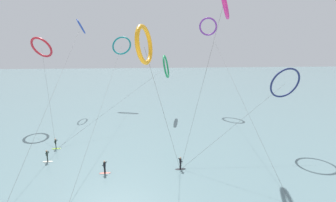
# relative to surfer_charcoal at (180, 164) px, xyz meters

# --- Properties ---
(sea_water) EXTENTS (400.00, 200.00, 0.08)m
(sea_water) POSITION_rel_surfer_charcoal_xyz_m (-1.00, 90.05, -0.78)
(sea_water) COLOR slate
(sea_water) RESTS_ON ground
(surfer_charcoal) EXTENTS (1.40, 0.61, 1.70)m
(surfer_charcoal) POSITION_rel_surfer_charcoal_xyz_m (0.00, 0.00, 0.00)
(surfer_charcoal) COLOR black
(surfer_charcoal) RESTS_ON ground
(surfer_lime) EXTENTS (1.40, 0.67, 1.70)m
(surfer_lime) POSITION_rel_surfer_charcoal_xyz_m (-18.10, 8.52, 0.00)
(surfer_lime) COLOR #8CC62D
(surfer_lime) RESTS_ON ground
(surfer_ivory) EXTENTS (1.40, 0.71, 1.70)m
(surfer_ivory) POSITION_rel_surfer_charcoal_xyz_m (-17.72, 4.14, 0.00)
(surfer_ivory) COLOR silver
(surfer_ivory) RESTS_ON ground
(surfer_coral) EXTENTS (1.40, 0.63, 1.70)m
(surfer_coral) POSITION_rel_surfer_charcoal_xyz_m (-9.46, 0.10, 0.00)
(surfer_coral) COLOR #EA7260
(surfer_coral) RESTS_ON ground
(kite_violet) EXTENTS (5.44, 43.39, 23.57)m
(kite_violet) POSITION_rel_surfer_charcoal_xyz_m (12.93, 34.30, 20.41)
(kite_violet) COLOR purple
(kite_violet) RESTS_ON ground
(kite_magenta) EXTENTS (9.13, 9.64, 24.60)m
(kite_magenta) POSITION_rel_surfer_charcoal_xyz_m (7.18, 6.84, 21.13)
(kite_magenta) COLOR #CC288E
(kite_magenta) RESTS_ON ground
(kite_cobalt) EXTENTS (3.55, 46.48, 23.05)m
(kite_cobalt) POSITION_rel_surfer_charcoal_xyz_m (-19.73, 37.02, 20.30)
(kite_cobalt) COLOR #2647B7
(kite_cobalt) RESTS_ON ground
(kite_navy) EXTENTS (19.53, 6.89, 12.60)m
(kite_navy) POSITION_rel_surfer_charcoal_xyz_m (16.95, 5.71, 9.36)
(kite_navy) COLOR navy
(kite_navy) RESTS_ON ground
(kite_amber) EXTENTS (5.46, 5.81, 17.42)m
(kite_amber) POSITION_rel_surfer_charcoal_xyz_m (-4.34, -3.87, 14.65)
(kite_amber) COLOR orange
(kite_amber) RESTS_ON ground
(kite_emerald) EXTENTS (20.60, 21.70, 14.18)m
(kite_emerald) POSITION_rel_surfer_charcoal_xyz_m (1.13, 27.36, 10.62)
(kite_emerald) COLOR #199351
(kite_emerald) RESTS_ON ground
(kite_teal) EXTENTS (5.97, 48.26, 19.14)m
(kite_teal) POSITION_rel_surfer_charcoal_xyz_m (-9.89, 39.94, 15.71)
(kite_teal) COLOR teal
(kite_teal) RESTS_ON ground
(kite_crimson) EXTENTS (9.44, 18.04, 17.84)m
(kite_crimson) POSITION_rel_surfer_charcoal_xyz_m (-24.84, 24.35, 14.89)
(kite_crimson) COLOR red
(kite_crimson) RESTS_ON ground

